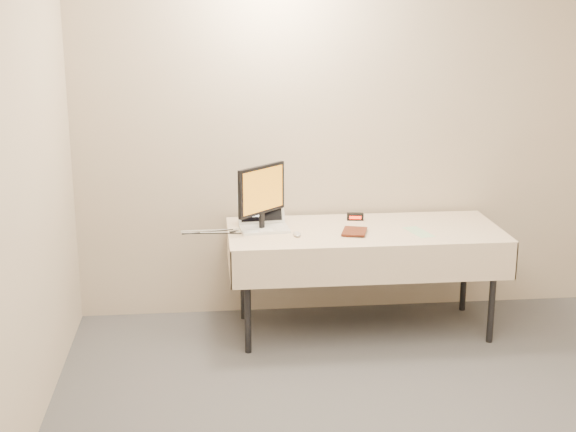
{
  "coord_description": "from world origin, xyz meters",
  "views": [
    {
      "loc": [
        -1.06,
        -3.12,
        2.24
      ],
      "look_at": [
        -0.53,
        1.99,
        0.86
      ],
      "focal_mm": 50.0,
      "sensor_mm": 36.0,
      "label": 1
    }
  ],
  "objects": [
    {
      "name": "book",
      "position": [
        -0.16,
        1.97,
        0.84
      ],
      "size": [
        0.16,
        0.06,
        0.21
      ],
      "primitive_type": "imported",
      "rotation": [
        0.0,
        0.0,
        -0.29
      ],
      "color": "maroon",
      "rests_on": "table"
    },
    {
      "name": "table",
      "position": [
        0.0,
        2.05,
        0.68
      ],
      "size": [
        1.86,
        0.81,
        0.74
      ],
      "color": "black",
      "rests_on": "ground"
    },
    {
      "name": "monitor",
      "position": [
        -0.7,
        2.08,
        1.0
      ],
      "size": [
        0.33,
        0.32,
        0.45
      ],
      "rotation": [
        0.0,
        0.0,
        0.77
      ],
      "color": "black",
      "rests_on": "table"
    },
    {
      "name": "usb_dongle",
      "position": [
        -0.89,
        2.06,
        0.74
      ],
      "size": [
        0.06,
        0.04,
        0.01
      ],
      "primitive_type": "cube",
      "rotation": [
        0.0,
        0.0,
        0.43
      ],
      "color": "black",
      "rests_on": "table"
    },
    {
      "name": "laptop",
      "position": [
        -0.69,
        2.15,
        0.79
      ],
      "size": [
        0.35,
        0.34,
        0.22
      ],
      "rotation": [
        0.0,
        0.0,
        0.09
      ],
      "color": "white",
      "rests_on": "table"
    },
    {
      "name": "paper_form",
      "position": [
        0.35,
        1.94,
        0.74
      ],
      "size": [
        0.17,
        0.29,
        0.0
      ],
      "primitive_type": "cube",
      "rotation": [
        0.0,
        0.0,
        0.25
      ],
      "color": "#B3E1B3",
      "rests_on": "table"
    },
    {
      "name": "alarm_clock",
      "position": [
        -0.02,
        2.28,
        0.76
      ],
      "size": [
        0.12,
        0.07,
        0.05
      ],
      "rotation": [
        0.0,
        0.0,
        -0.15
      ],
      "color": "black",
      "rests_on": "table"
    },
    {
      "name": "back_wall",
      "position": [
        0.0,
        2.5,
        1.35
      ],
      "size": [
        4.0,
        0.1,
        2.7
      ],
      "primitive_type": "cube",
      "color": "#C3B29D",
      "rests_on": "ground"
    },
    {
      "name": "clicker",
      "position": [
        -0.48,
        1.93,
        0.75
      ],
      "size": [
        0.05,
        0.1,
        0.03
      ],
      "primitive_type": "ellipsoid",
      "rotation": [
        0.0,
        0.0,
        0.01
      ],
      "color": "silver",
      "rests_on": "table"
    }
  ]
}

